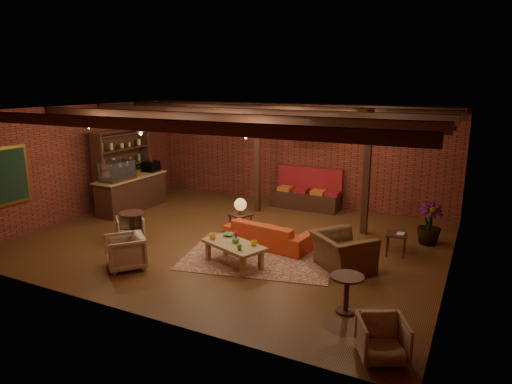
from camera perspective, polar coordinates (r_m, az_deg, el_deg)
The scene contains 29 objects.
floor at distance 11.48m, azimuth -3.00°, elevation -5.95°, with size 10.00×10.00×0.00m, color #391E0E.
ceiling at distance 10.83m, azimuth -3.21°, elevation 10.21°, with size 10.00×8.00×0.02m, color black.
wall_back at distance 14.59m, azimuth 4.79°, elevation 4.75°, with size 10.00×0.02×3.20m, color maroon.
wall_front at distance 7.94m, azimuth -17.68°, elevation -3.46°, with size 10.00×0.02×3.20m, color maroon.
wall_left at distance 14.18m, azimuth -20.93°, elevation 3.64°, with size 0.02×8.00×3.20m, color maroon.
wall_right at distance 9.63m, azimuth 23.64°, elevation -1.02°, with size 0.02×8.00×3.20m, color maroon.
ceiling_beams at distance 10.84m, azimuth -3.20°, elevation 9.57°, with size 9.80×6.40×0.22m, color black, non-canonical shape.
ceiling_pipe at distance 12.26m, azimuth 0.60°, elevation 8.99°, with size 0.12×0.12×9.60m, color black.
post_left at distance 13.57m, azimuth 0.19°, elevation 4.13°, with size 0.16×0.16×3.20m, color black.
post_right at distance 11.87m, azimuth 13.69°, elevation 2.35°, with size 0.16×0.16×3.20m, color black.
service_counter at distance 14.39m, azimuth -15.31°, elevation 0.94°, with size 0.80×2.50×1.60m, color black, non-canonical shape.
plant_counter at distance 14.39m, azimuth -14.59°, elevation 2.69°, with size 0.35×0.39×0.30m, color #337F33.
shelving_hutch at distance 14.65m, azimuth -16.31°, elevation 2.70°, with size 0.52×2.00×2.40m, color black, non-canonical shape.
chalkboard_menu at distance 12.73m, azimuth -28.32°, elevation 1.83°, with size 0.08×0.96×1.46m, color black.
banquette at distance 14.18m, azimuth 6.26°, elevation -0.08°, with size 2.10×0.70×1.00m, color maroon, non-canonical shape.
service_sign at distance 13.44m, azimuth 5.78°, elevation 7.19°, with size 0.86×0.06×0.30m, color #FF3419.
ceiling_spotlights at distance 10.86m, azimuth -3.19°, elevation 8.41°, with size 6.40×4.40×0.28m, color black, non-canonical shape.
rug at distance 10.45m, azimuth 0.49°, elevation -7.93°, with size 3.29×2.51×0.01m, color maroon.
sofa at distance 10.94m, azimuth 1.53°, elevation -5.21°, with size 2.12×0.83×0.62m, color #BE381A.
coffee_table at distance 9.83m, azimuth -2.82°, elevation -6.71°, with size 1.57×1.15×0.74m.
side_table_lamp at distance 11.51m, azimuth -1.96°, elevation -1.95°, with size 0.62×0.62×0.99m.
round_table_left at distance 11.82m, azimuth -15.22°, elevation -3.51°, with size 0.65×0.65×0.68m.
armchair_a at distance 11.77m, azimuth -15.44°, elevation -4.26°, with size 0.64×0.60×0.66m, color beige.
armchair_b at distance 10.04m, azimuth -16.02°, elevation -7.04°, with size 0.76×0.72×0.79m, color beige.
armchair_right at distance 9.74m, azimuth 10.83°, elevation -6.62°, with size 1.17×0.76×1.02m, color brown.
side_table_book at distance 10.81m, azimuth 17.17°, elevation -5.18°, with size 0.50×0.50×0.53m.
round_table_right at distance 8.04m, azimuth 11.28°, elevation -11.68°, with size 0.57×0.57×0.67m.
armchair_far at distance 6.99m, azimuth 15.51°, elevation -17.07°, with size 0.65×0.61×0.67m, color beige.
plant_tall at distance 11.53m, azimuth 21.27°, elevation 1.03°, with size 1.69×1.69×3.03m, color #4C7F4C.
Camera 1 is at (5.42, -9.35, 3.85)m, focal length 32.00 mm.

